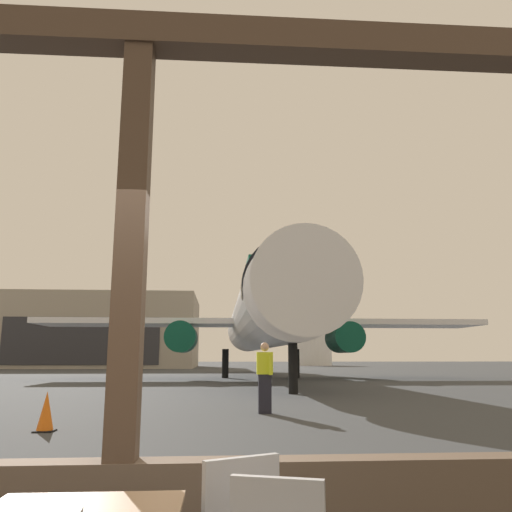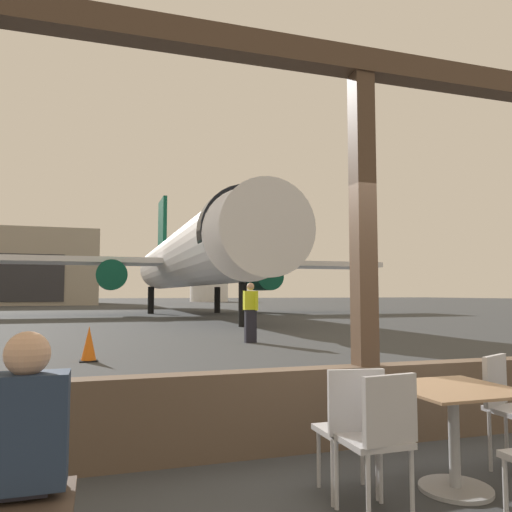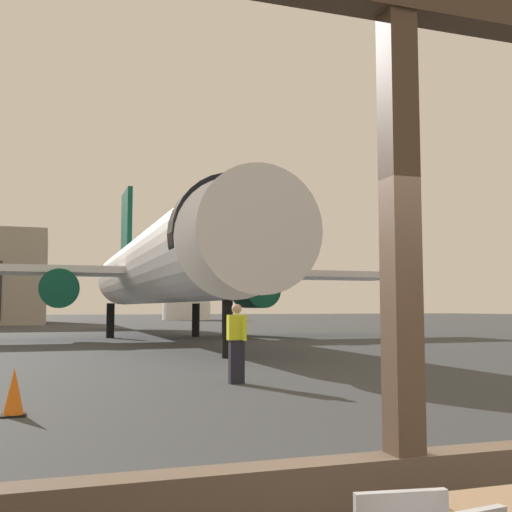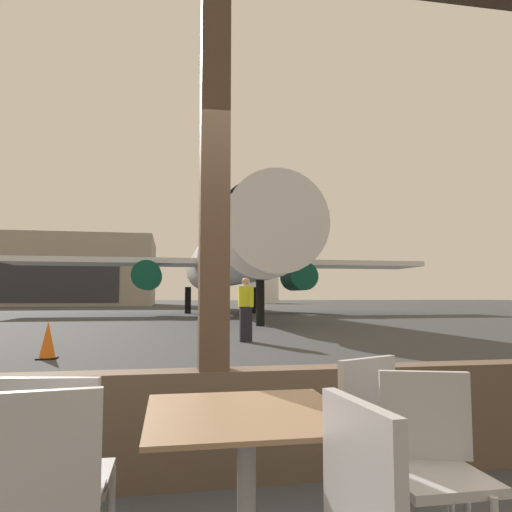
{
  "view_description": "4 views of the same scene",
  "coord_description": "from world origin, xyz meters",
  "views": [
    {
      "loc": [
        0.61,
        -3.47,
        1.38
      ],
      "look_at": [
        1.68,
        11.57,
        4.36
      ],
      "focal_mm": 35.86,
      "sensor_mm": 36.0,
      "label": 1
    },
    {
      "loc": [
        -2.46,
        -4.31,
        1.43
      ],
      "look_at": [
        4.07,
        16.44,
        3.06
      ],
      "focal_mm": 34.93,
      "sensor_mm": 36.0,
      "label": 2
    },
    {
      "loc": [
        -2.16,
        -3.51,
        1.66
      ],
      "look_at": [
        5.24,
        18.74,
        3.61
      ],
      "focal_mm": 43.53,
      "sensor_mm": 36.0,
      "label": 3
    },
    {
      "loc": [
        -0.3,
        -3.26,
        1.23
      ],
      "look_at": [
        3.62,
        18.3,
        3.08
      ],
      "focal_mm": 33.51,
      "sensor_mm": 36.0,
      "label": 4
    }
  ],
  "objects": [
    {
      "name": "airplane",
      "position": [
        3.44,
        30.04,
        3.87
      ],
      "size": [
        28.86,
        35.14,
        10.87
      ],
      "color": "silver",
      "rests_on": "ground"
    },
    {
      "name": "window_frame",
      "position": [
        0.0,
        0.0,
        1.32
      ],
      "size": [
        7.25,
        0.24,
        3.86
      ],
      "color": "brown",
      "rests_on": "ground"
    },
    {
      "name": "ground_plane",
      "position": [
        0.0,
        40.0,
        0.0
      ],
      "size": [
        220.0,
        220.0,
        0.0
      ],
      "primitive_type": "plane",
      "color": "#383A3D"
    },
    {
      "name": "distant_hangar",
      "position": [
        -15.38,
        66.72,
        4.59
      ],
      "size": [
        25.75,
        17.92,
        9.18
      ],
      "color": "#9E9384",
      "rests_on": "ground"
    },
    {
      "name": "traffic_cone",
      "position": [
        -2.64,
        6.83,
        0.35
      ],
      "size": [
        0.36,
        0.36,
        0.74
      ],
      "color": "orange",
      "rests_on": "ground"
    },
    {
      "name": "ground_crew_worker",
      "position": [
        1.77,
        9.65,
        0.9
      ],
      "size": [
        0.4,
        0.5,
        1.74
      ],
      "color": "black",
      "rests_on": "ground"
    },
    {
      "name": "fuel_storage_tank",
      "position": [
        15.63,
        80.15,
        2.43
      ],
      "size": [
        6.53,
        6.53,
        4.87
      ],
      "primitive_type": "cylinder",
      "color": "white",
      "rests_on": "ground"
    }
  ]
}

